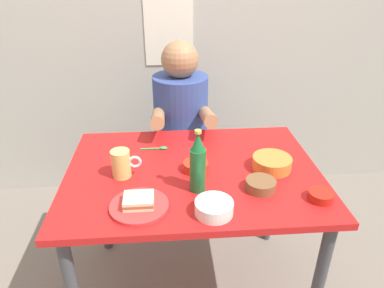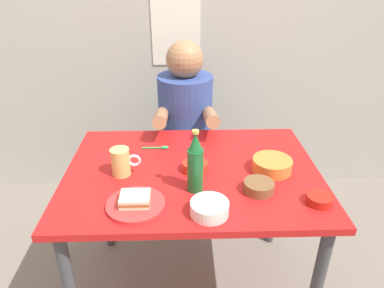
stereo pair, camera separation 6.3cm
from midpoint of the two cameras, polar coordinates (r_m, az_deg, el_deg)
The scene contains 15 objects.
ground_plane at distance 2.03m, azimuth -0.85°, elevation -22.23°, with size 6.00×6.00×0.00m, color slate.
wall_back at distance 2.36m, azimuth -2.84°, elevation 21.65°, with size 4.40×0.09×2.60m.
dining_table at distance 1.59m, azimuth -1.01°, elevation -7.05°, with size 1.10×0.80×0.74m.
stool at distance 2.27m, azimuth -2.49°, elevation -4.18°, with size 0.34×0.34×0.45m.
person_seated at distance 2.07m, azimuth -2.71°, elevation 5.47°, with size 0.33×0.56×0.72m.
plate_orange at distance 1.33m, azimuth -9.97°, elevation -9.94°, with size 0.22×0.22×0.01m, color red.
sandwich at distance 1.32m, azimuth -10.06°, elevation -9.08°, with size 0.11×0.09×0.04m.
beer_mug at distance 1.50m, azimuth -12.58°, elevation -3.14°, with size 0.13×0.08×0.12m.
beer_bottle at distance 1.34m, azimuth -0.40°, elevation -3.27°, with size 0.06×0.06×0.26m.
rice_bowl_white at distance 1.27m, azimuth 2.17°, elevation -10.24°, with size 0.14×0.14×0.05m.
sambal_bowl_red at distance 1.42m, azimuth 19.05°, elevation -7.93°, with size 0.10×0.10×0.03m.
soup_bowl_orange at distance 1.56m, azimuth 11.76°, elevation -2.96°, with size 0.17×0.17×0.05m.
sauce_bowl_chili at distance 1.52m, azimuth -0.59°, elevation -3.60°, with size 0.11×0.11×0.04m.
condiment_bowl_brown at distance 1.42m, azimuth 9.88°, elevation -6.52°, with size 0.12×0.12×0.04m.
spoon at distance 1.70m, azimuth -6.49°, elevation -0.70°, with size 0.13×0.02×0.01m.
Camera 1 is at (-0.10, -1.30, 1.55)m, focal length 32.72 mm.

